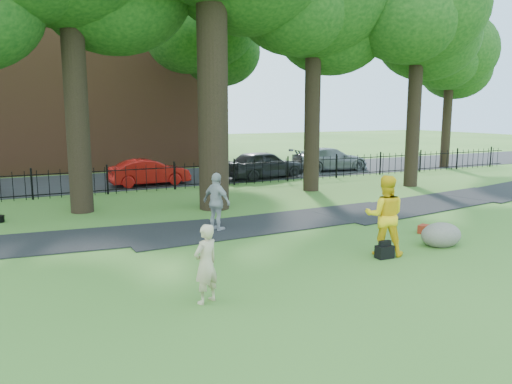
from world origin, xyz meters
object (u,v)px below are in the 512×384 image
man (385,215)px  red_sedan (149,172)px  woman (206,264)px  boulder (441,233)px

man → red_sedan: 14.52m
woman → man: bearing=167.5°
man → boulder: (1.99, 0.01, -0.67)m
man → red_sedan: man is taller
woman → man: (5.16, 1.02, 0.25)m
red_sedan → boulder: bearing=-164.2°
man → red_sedan: (-2.38, 14.32, -0.38)m
man → boulder: 2.10m
boulder → red_sedan: (-4.36, 14.31, 0.29)m
man → red_sedan: size_ratio=0.53×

